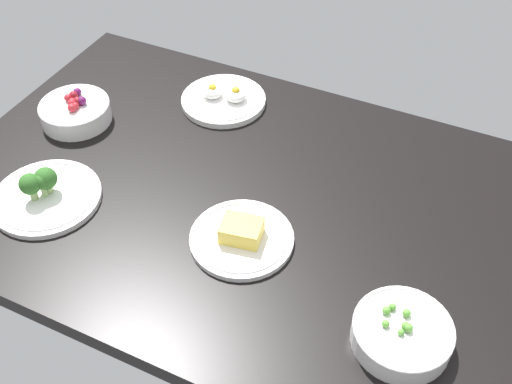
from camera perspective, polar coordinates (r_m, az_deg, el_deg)
dining_table at (r=132.91cm, az=-0.00°, el=-1.23°), size 136.09×85.24×4.00cm
plate_broccoli at (r=137.37cm, az=-18.76°, el=-0.14°), size 22.83×22.83×7.70cm
plate_cheese at (r=122.63cm, az=-1.32°, el=-4.10°), size 20.68×20.68×4.91cm
plate_eggs at (r=156.54cm, az=-2.97°, el=8.51°), size 20.99×20.99×5.25cm
bowl_berries at (r=156.05cm, az=-16.20°, el=7.13°), size 16.81×16.81×6.59cm
bowl_peas at (r=110.70cm, az=13.21°, el=-12.46°), size 17.21×17.21×5.69cm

